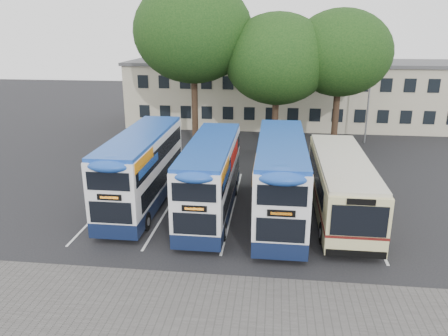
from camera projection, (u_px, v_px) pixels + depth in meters
name	position (u px, v px, depth m)	size (l,w,h in m)	color
ground	(308.00, 255.00, 18.87)	(120.00, 120.00, 0.00)	black
paving_strip	(256.00, 327.00, 14.37)	(40.00, 6.00, 0.01)	#595654
bay_lines	(233.00, 206.00, 24.01)	(14.12, 11.00, 0.01)	silver
depot_building	(292.00, 92.00, 43.38)	(32.40, 8.40, 6.20)	#BAB196
lamp_post	(370.00, 82.00, 35.48)	(0.25, 1.05, 9.06)	gray
tree_left	(193.00, 32.00, 33.48)	(9.17, 9.17, 12.92)	black
tree_mid	(277.00, 59.00, 33.04)	(8.10, 8.10, 10.51)	black
tree_right	(341.00, 53.00, 32.79)	(7.63, 7.63, 10.77)	black
bus_dd_left	(142.00, 166.00, 23.65)	(2.34, 9.67, 4.03)	#101A3A
bus_dd_mid	(211.00, 175.00, 22.53)	(2.26, 9.32, 3.88)	#101A3A
bus_dd_right	(280.00, 175.00, 22.00)	(2.40, 9.89, 4.12)	#101A3A
bus_single	(341.00, 182.00, 22.60)	(2.63, 10.32, 3.08)	beige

